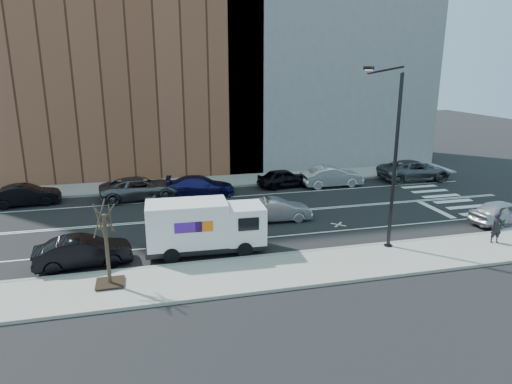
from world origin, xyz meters
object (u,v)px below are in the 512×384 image
fedex_van (205,226)px  far_parked_b (26,195)px  pedestrian (496,228)px  near_parked_front (503,212)px  driving_sedan (277,210)px

fedex_van → far_parked_b: (-10.80, 11.27, -0.72)m
far_parked_b → pedestrian: pedestrian is taller
fedex_van → pedestrian: fedex_van is taller
near_parked_front → far_parked_b: bearing=61.2°
far_parked_b → pedestrian: 29.58m
fedex_van → pedestrian: (15.23, -2.78, -0.48)m
fedex_van → near_parked_front: bearing=2.4°
near_parked_front → pedestrian: (-2.95, -2.79, 0.24)m
fedex_van → pedestrian: 15.49m
near_parked_front → pedestrian: bearing=125.8°
fedex_van → driving_sedan: 6.43m
far_parked_b → driving_sedan: 17.43m
fedex_van → far_parked_b: 15.63m
pedestrian → far_parked_b: bearing=162.9°
far_parked_b → pedestrian: (26.04, -14.05, 0.25)m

